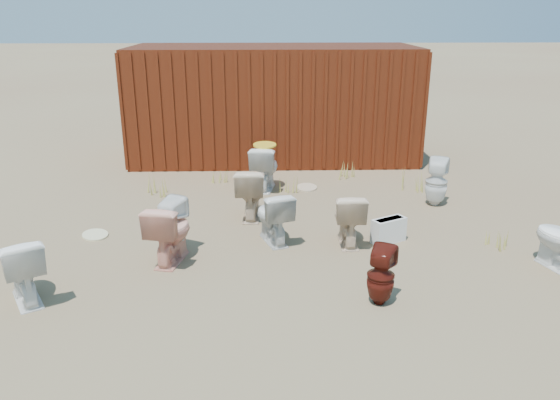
{
  "coord_description": "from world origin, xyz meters",
  "views": [
    {
      "loc": [
        -0.22,
        -6.74,
        3.11
      ],
      "look_at": [
        0.0,
        0.6,
        0.55
      ],
      "focal_mm": 35.0,
      "sensor_mm": 36.0,
      "label": 1
    }
  ],
  "objects_px": {
    "toilet_front_c": "(273,217)",
    "toilet_back_e": "(436,182)",
    "toilet_back_yellowlid": "(265,168)",
    "toilet_front_pink": "(170,232)",
    "toilet_back_beige_right": "(348,218)",
    "toilet_back_beige_left": "(251,193)",
    "loose_tank": "(389,230)",
    "toilet_front_a": "(22,269)",
    "toilet_back_a": "(172,227)",
    "toilet_front_maroon": "(381,276)",
    "shipping_container": "(274,103)"
  },
  "relations": [
    {
      "from": "shipping_container",
      "to": "toilet_front_pink",
      "type": "relative_size",
      "value": 7.46
    },
    {
      "from": "toilet_back_e",
      "to": "toilet_back_beige_right",
      "type": "bearing_deg",
      "value": 65.53
    },
    {
      "from": "toilet_front_c",
      "to": "toilet_back_yellowlid",
      "type": "relative_size",
      "value": 0.92
    },
    {
      "from": "shipping_container",
      "to": "toilet_front_pink",
      "type": "distance_m",
      "value": 5.65
    },
    {
      "from": "toilet_front_a",
      "to": "toilet_front_maroon",
      "type": "height_order",
      "value": "toilet_front_a"
    },
    {
      "from": "shipping_container",
      "to": "toilet_back_yellowlid",
      "type": "xyz_separation_m",
      "value": [
        -0.21,
        -2.41,
        -0.79
      ]
    },
    {
      "from": "shipping_container",
      "to": "toilet_front_a",
      "type": "xyz_separation_m",
      "value": [
        -2.93,
        -6.39,
        -0.81
      ]
    },
    {
      "from": "toilet_front_a",
      "to": "loose_tank",
      "type": "distance_m",
      "value": 4.71
    },
    {
      "from": "toilet_back_beige_left",
      "to": "toilet_back_e",
      "type": "xyz_separation_m",
      "value": [
        3.08,
        0.49,
        -0.01
      ]
    },
    {
      "from": "toilet_front_maroon",
      "to": "toilet_back_beige_left",
      "type": "bearing_deg",
      "value": -34.3
    },
    {
      "from": "toilet_back_a",
      "to": "toilet_back_beige_left",
      "type": "distance_m",
      "value": 1.7
    },
    {
      "from": "toilet_front_a",
      "to": "toilet_back_beige_left",
      "type": "xyz_separation_m",
      "value": [
        2.49,
        2.55,
        0.02
      ]
    },
    {
      "from": "toilet_front_pink",
      "to": "toilet_back_beige_left",
      "type": "distance_m",
      "value": 1.86
    },
    {
      "from": "toilet_back_beige_left",
      "to": "toilet_back_beige_right",
      "type": "height_order",
      "value": "toilet_back_beige_left"
    },
    {
      "from": "toilet_front_pink",
      "to": "toilet_front_c",
      "type": "xyz_separation_m",
      "value": [
        1.34,
        0.6,
        -0.03
      ]
    },
    {
      "from": "shipping_container",
      "to": "toilet_back_yellowlid",
      "type": "height_order",
      "value": "shipping_container"
    },
    {
      "from": "toilet_back_beige_left",
      "to": "toilet_back_yellowlid",
      "type": "distance_m",
      "value": 1.45
    },
    {
      "from": "toilet_front_c",
      "to": "toilet_back_yellowlid",
      "type": "distance_m",
      "value": 2.4
    },
    {
      "from": "toilet_back_beige_left",
      "to": "toilet_back_e",
      "type": "relative_size",
      "value": 1.02
    },
    {
      "from": "toilet_front_a",
      "to": "toilet_back_beige_right",
      "type": "bearing_deg",
      "value": 169.76
    },
    {
      "from": "shipping_container",
      "to": "toilet_back_beige_right",
      "type": "xyz_separation_m",
      "value": [
        0.94,
        -4.9,
        -0.82
      ]
    },
    {
      "from": "toilet_front_a",
      "to": "toilet_front_pink",
      "type": "xyz_separation_m",
      "value": [
        1.48,
        0.99,
        0.01
      ]
    },
    {
      "from": "toilet_front_c",
      "to": "toilet_back_e",
      "type": "height_order",
      "value": "toilet_back_e"
    },
    {
      "from": "shipping_container",
      "to": "toilet_back_beige_right",
      "type": "relative_size",
      "value": 7.88
    },
    {
      "from": "toilet_front_a",
      "to": "toilet_front_maroon",
      "type": "xyz_separation_m",
      "value": [
        3.98,
        -0.18,
        -0.05
      ]
    },
    {
      "from": "toilet_back_e",
      "to": "loose_tank",
      "type": "relative_size",
      "value": 1.62
    },
    {
      "from": "toilet_front_c",
      "to": "loose_tank",
      "type": "height_order",
      "value": "toilet_front_c"
    },
    {
      "from": "toilet_front_a",
      "to": "loose_tank",
      "type": "relative_size",
      "value": 1.56
    },
    {
      "from": "toilet_back_yellowlid",
      "to": "toilet_back_beige_left",
      "type": "bearing_deg",
      "value": 91.99
    },
    {
      "from": "toilet_back_e",
      "to": "loose_tank",
      "type": "height_order",
      "value": "toilet_back_e"
    },
    {
      "from": "toilet_front_a",
      "to": "toilet_back_e",
      "type": "xyz_separation_m",
      "value": [
        5.57,
        3.04,
        0.01
      ]
    },
    {
      "from": "toilet_back_beige_left",
      "to": "toilet_back_e",
      "type": "distance_m",
      "value": 3.12
    },
    {
      "from": "toilet_front_pink",
      "to": "toilet_back_a",
      "type": "distance_m",
      "value": 0.2
    },
    {
      "from": "shipping_container",
      "to": "toilet_front_a",
      "type": "relative_size",
      "value": 7.67
    },
    {
      "from": "toilet_front_a",
      "to": "loose_tank",
      "type": "height_order",
      "value": "toilet_front_a"
    },
    {
      "from": "toilet_back_e",
      "to": "toilet_front_maroon",
      "type": "bearing_deg",
      "value": 86.89
    },
    {
      "from": "toilet_front_pink",
      "to": "toilet_back_beige_left",
      "type": "bearing_deg",
      "value": -109.73
    },
    {
      "from": "toilet_front_a",
      "to": "toilet_back_yellowlid",
      "type": "distance_m",
      "value": 4.82
    },
    {
      "from": "toilet_front_c",
      "to": "toilet_back_beige_left",
      "type": "relative_size",
      "value": 0.92
    },
    {
      "from": "toilet_front_c",
      "to": "toilet_back_yellowlid",
      "type": "bearing_deg",
      "value": -106.68
    },
    {
      "from": "toilet_front_a",
      "to": "toilet_front_pink",
      "type": "height_order",
      "value": "toilet_front_pink"
    },
    {
      "from": "toilet_back_beige_right",
      "to": "shipping_container",
      "type": "bearing_deg",
      "value": -78.12
    },
    {
      "from": "toilet_front_pink",
      "to": "toilet_back_beige_right",
      "type": "xyz_separation_m",
      "value": [
        2.39,
        0.5,
        -0.02
      ]
    },
    {
      "from": "toilet_back_beige_left",
      "to": "toilet_back_yellowlid",
      "type": "height_order",
      "value": "toilet_back_beige_left"
    },
    {
      "from": "toilet_front_c",
      "to": "toilet_back_a",
      "type": "distance_m",
      "value": 1.41
    },
    {
      "from": "toilet_back_beige_left",
      "to": "toilet_back_beige_right",
      "type": "xyz_separation_m",
      "value": [
        1.38,
        -1.07,
        -0.03
      ]
    },
    {
      "from": "toilet_front_maroon",
      "to": "toilet_front_pink",
      "type": "bearing_deg",
      "value": 2.01
    },
    {
      "from": "toilet_front_c",
      "to": "loose_tank",
      "type": "relative_size",
      "value": 1.51
    },
    {
      "from": "toilet_front_maroon",
      "to": "toilet_back_e",
      "type": "height_order",
      "value": "toilet_back_e"
    },
    {
      "from": "toilet_front_a",
      "to": "toilet_back_e",
      "type": "distance_m",
      "value": 6.35
    }
  ]
}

